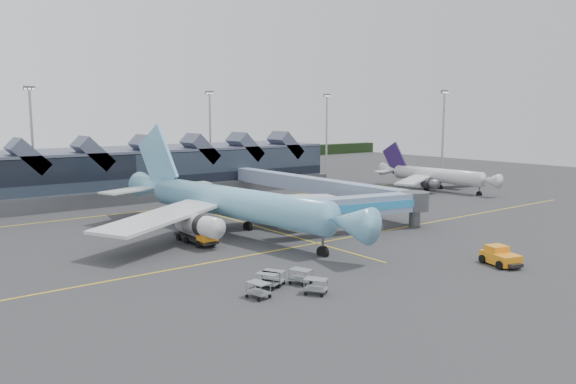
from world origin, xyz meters
TOP-DOWN VIEW (x-y plane):
  - ground at (0.00, 0.00)m, footprint 260.00×260.00m
  - taxi_stripes at (0.00, 10.00)m, footprint 120.00×60.00m
  - tree_line_far at (0.00, 110.00)m, footprint 260.00×4.00m
  - terminal at (-5.07, 47.35)m, footprint 90.00×22.25m
  - light_masts at (21.00, 62.80)m, footprint 132.40×42.56m
  - main_airliner at (-6.01, 3.89)m, footprint 40.99×47.52m
  - regional_jet at (52.89, 15.26)m, footprint 27.36×29.84m
  - jet_bridge at (10.42, -6.74)m, footprint 23.19×7.68m
  - fuel_truck at (-12.23, 1.82)m, footprint 2.55×8.64m
  - pushback_tug at (9.32, -28.17)m, footprint 3.89×5.05m
  - baggage_carts at (-14.89, -20.72)m, footprint 7.48×6.95m

SIDE VIEW (x-z plane):
  - ground at x=0.00m, z-range 0.00..0.00m
  - taxi_stripes at x=0.00m, z-range 0.00..0.01m
  - baggage_carts at x=-14.89m, z-range 0.09..1.55m
  - pushback_tug at x=9.32m, z-range -0.10..1.94m
  - fuel_truck at x=-12.23m, z-range 0.18..3.07m
  - tree_line_far at x=0.00m, z-range 0.00..4.00m
  - regional_jet at x=52.89m, z-range -1.87..8.37m
  - jet_bridge at x=10.42m, z-range 0.98..6.19m
  - main_airliner at x=-6.01m, z-range -3.15..12.12m
  - terminal at x=-5.07m, z-range -1.38..11.14m
  - light_masts at x=21.00m, z-range 1.26..23.71m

